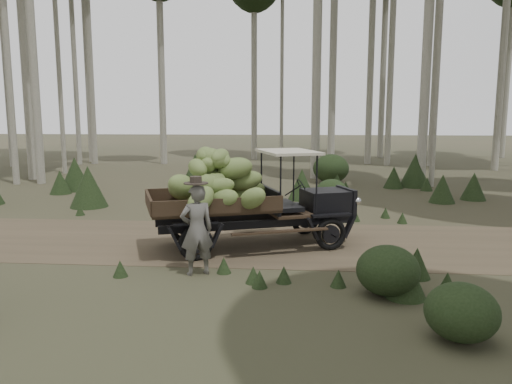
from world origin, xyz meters
TOP-DOWN VIEW (x-y plane):
  - ground at (0.00, 0.00)m, footprint 120.00×120.00m
  - dirt_track at (0.00, 0.00)m, footprint 70.00×4.00m
  - banana_truck at (1.58, -0.57)m, footprint 4.75×3.12m
  - farmer at (1.13, -2.37)m, footprint 0.71×0.62m
  - undergrowth at (0.92, 0.89)m, footprint 20.97×22.79m

SIDE VIEW (x-z plane):
  - ground at x=0.00m, z-range 0.00..0.00m
  - dirt_track at x=0.00m, z-range 0.00..0.01m
  - undergrowth at x=0.92m, z-range -0.14..1.18m
  - farmer at x=1.13m, z-range -0.05..1.74m
  - banana_truck at x=1.58m, z-range 0.20..2.47m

